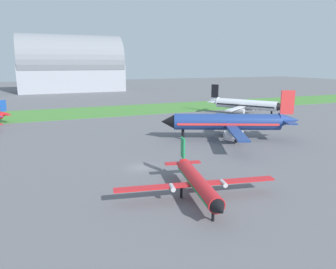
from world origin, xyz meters
The scene contains 6 objects.
ground_plane centered at (0.00, 0.00, 0.00)m, with size 600.00×600.00×0.00m, color slate.
grass_taxiway_strip centered at (0.00, 69.43, 0.04)m, with size 360.00×28.00×0.08m, color #478438.
airplane_parked_jet_far centered at (51.79, 41.95, 3.74)m, with size 25.51×25.60×10.38m.
airplane_foreground_turboprop centered at (3.04, -15.53, 2.47)m, with size 22.37×19.25×6.75m.
airplane_midfield_jet centered at (26.04, 11.93, 4.29)m, with size 31.64×31.81×11.92m.
hangar_distant centered at (5.61, 166.12, 16.21)m, with size 64.50×31.33×35.75m.
Camera 1 is at (-16.01, -51.54, 18.19)m, focal length 33.89 mm.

